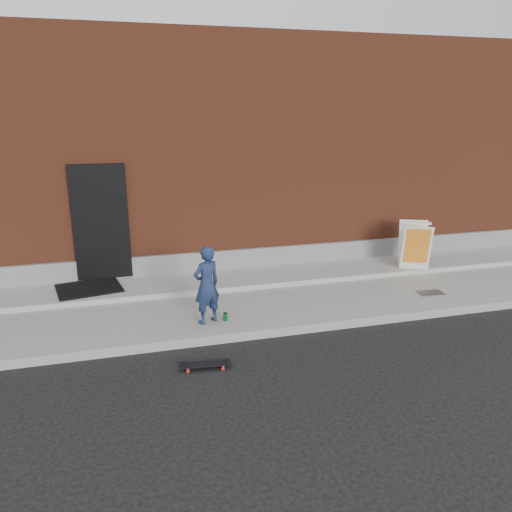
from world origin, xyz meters
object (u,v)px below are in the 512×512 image
object	(u,v)px
soda_can	(226,317)
pizza_sign	(415,245)
skateboard	(205,364)
child	(207,285)

from	to	relation	value
soda_can	pizza_sign	bearing A→B (deg)	18.30
skateboard	pizza_sign	bearing A→B (deg)	28.33
child	skateboard	distance (m)	1.45
skateboard	pizza_sign	distance (m)	5.68
pizza_sign	soda_can	bearing A→B (deg)	-161.70
skateboard	pizza_sign	size ratio (longest dim) A/B	0.72
child	skateboard	size ratio (longest dim) A/B	1.80
child	soda_can	bearing A→B (deg)	154.06
pizza_sign	soda_can	world-z (taller)	pizza_sign
pizza_sign	child	bearing A→B (deg)	-162.95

